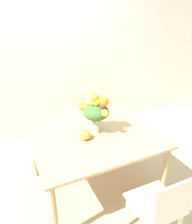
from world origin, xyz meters
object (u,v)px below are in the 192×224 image
at_px(flower_vase, 96,111).
at_px(dining_chair_near_window, 79,120).
at_px(pumpkin, 85,135).
at_px(dining_chair_far_side, 160,208).

xyz_separation_m(flower_vase, dining_chair_near_window, (0.12, 0.87, -0.56)).
height_order(pumpkin, dining_chair_near_window, pumpkin).
bearing_deg(dining_chair_far_side, flower_vase, -79.20).
xyz_separation_m(pumpkin, dining_chair_far_side, (0.34, -0.87, -0.34)).
xyz_separation_m(flower_vase, pumpkin, (-0.17, -0.08, -0.22)).
height_order(flower_vase, pumpkin, flower_vase).
bearing_deg(flower_vase, pumpkin, -153.90).
bearing_deg(dining_chair_near_window, pumpkin, -107.16).
xyz_separation_m(pumpkin, dining_chair_near_window, (0.28, 0.95, -0.34)).
distance_m(flower_vase, dining_chair_near_window, 1.04).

